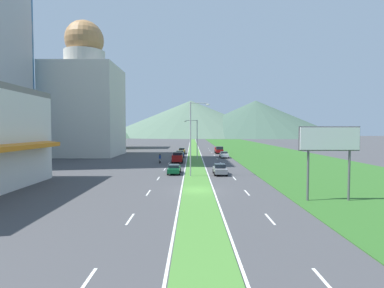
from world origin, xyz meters
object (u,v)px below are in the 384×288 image
at_px(car_1, 181,151).
at_px(pickup_truck_0, 219,150).
at_px(car_3, 174,169).
at_px(car_4, 224,155).
at_px(street_lamp_near, 192,134).
at_px(billboard_roadside, 329,143).
at_px(pickup_truck_1, 177,158).
at_px(car_0, 220,169).
at_px(motorcycle_rider, 160,159).
at_px(car_2, 180,154).
at_px(street_lamp_mid, 195,137).

relative_size(car_1, pickup_truck_0, 0.76).
height_order(car_3, car_4, car_4).
xyz_separation_m(car_1, pickup_truck_0, (10.27, -0.75, 0.22)).
distance_m(car_1, pickup_truck_0, 10.30).
xyz_separation_m(street_lamp_near, car_1, (-2.88, 42.53, -5.12)).
height_order(billboard_roadside, pickup_truck_0, billboard_roadside).
bearing_deg(pickup_truck_1, car_0, -157.43).
distance_m(car_3, motorcycle_rider, 15.10).
distance_m(billboard_roadside, car_1, 59.63).
distance_m(street_lamp_near, billboard_roadside, 19.41).
bearing_deg(car_2, billboard_roadside, -161.43).
relative_size(pickup_truck_0, motorcycle_rider, 2.70).
relative_size(street_lamp_near, car_3, 2.20).
relative_size(billboard_roadside, pickup_truck_1, 1.26).
distance_m(billboard_roadside, car_4, 44.16).
bearing_deg(pickup_truck_0, car_4, 0.06).
xyz_separation_m(car_0, car_1, (-6.89, 40.74, -0.02)).
height_order(car_1, car_2, car_2).
xyz_separation_m(car_1, pickup_truck_1, (-0.05, -24.04, 0.22)).
bearing_deg(car_4, pickup_truck_1, -45.32).
relative_size(car_4, motorcycle_rider, 2.18).
xyz_separation_m(car_1, car_4, (10.29, -13.82, -0.01)).
xyz_separation_m(car_2, car_4, (10.34, -1.99, -0.04)).
relative_size(car_0, car_2, 1.00).
bearing_deg(billboard_roadside, motorcycle_rider, 120.12).
height_order(car_0, pickup_truck_0, pickup_truck_0).
bearing_deg(car_2, car_0, -166.49).
xyz_separation_m(car_4, pickup_truck_0, (-0.01, 13.07, 0.23)).
bearing_deg(pickup_truck_0, car_1, -94.19).
bearing_deg(car_3, car_0, -97.54).
bearing_deg(billboard_roadside, car_0, 116.64).
xyz_separation_m(billboard_roadside, pickup_truck_1, (-15.33, 33.42, -4.32)).
height_order(pickup_truck_0, motorcycle_rider, pickup_truck_0).
height_order(street_lamp_near, pickup_truck_0, street_lamp_near).
distance_m(street_lamp_near, street_lamp_mid, 24.40).
distance_m(car_2, pickup_truck_1, 12.21).
bearing_deg(car_3, car_1, 0.26).
bearing_deg(car_1, car_3, -179.74).
bearing_deg(motorcycle_rider, car_4, -50.38).
relative_size(car_0, pickup_truck_1, 0.85).
relative_size(billboard_roadside, motorcycle_rider, 3.41).
bearing_deg(pickup_truck_0, motorcycle_rider, -29.31).
bearing_deg(street_lamp_mid, street_lamp_near, -91.74).
distance_m(street_lamp_mid, billboard_roadside, 40.99).
bearing_deg(car_4, pickup_truck_0, -179.94).
height_order(car_0, pickup_truck_1, pickup_truck_1).
xyz_separation_m(car_0, motorcycle_rider, (-10.34, 15.55, -0.04)).
relative_size(billboard_roadside, car_3, 1.45).
distance_m(car_4, pickup_truck_0, 13.07).
bearing_deg(street_lamp_near, car_1, 93.88).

